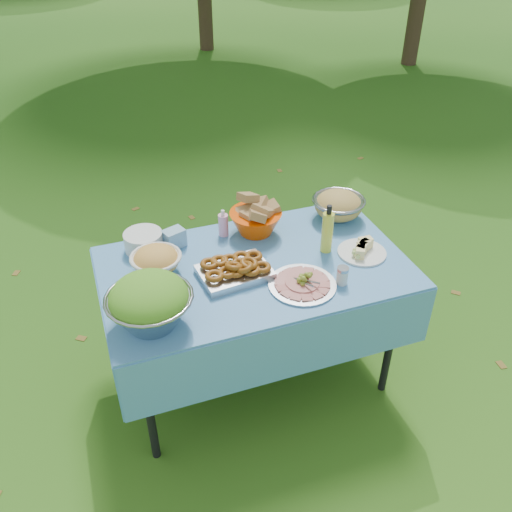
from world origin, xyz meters
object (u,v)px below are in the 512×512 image
Objects in this scene: bread_bowl at (256,217)px; pasta_bowl_steel at (338,205)px; picnic_table at (255,325)px; plate_stack at (144,241)px; oil_bottle at (328,229)px; salad_bowl at (149,302)px; charcuterie_platter at (303,279)px.

bread_bowl is 0.97× the size of pasta_bowl_steel.
pasta_bowl_steel reaches higher than picnic_table.
picnic_table is 7.59× the size of plate_stack.
picnic_table is 0.63m from oil_bottle.
salad_bowl is at bearing -155.97° from picnic_table.
pasta_bowl_steel is at bearing 25.74° from picnic_table.
charcuterie_platter reaches higher than picnic_table.
plate_stack is 0.91m from oil_bottle.
plate_stack is at bearing 177.58° from pasta_bowl_steel.
charcuterie_platter is (-0.43, -0.49, -0.04)m from pasta_bowl_steel.
plate_stack is 0.71× the size of bread_bowl.
salad_bowl reaches higher than pasta_bowl_steel.
pasta_bowl_steel is (0.47, -0.00, -0.02)m from bread_bowl.
oil_bottle is at bearing 44.60° from charcuterie_platter.
charcuterie_platter is 1.22× the size of oil_bottle.
pasta_bowl_steel is 0.65m from charcuterie_platter.
bread_bowl is 0.87× the size of charcuterie_platter.
oil_bottle is at bearing -126.48° from pasta_bowl_steel.
plate_stack is 0.83m from charcuterie_platter.
charcuterie_platter is at bearing -130.78° from pasta_bowl_steel.
picnic_table is 5.19× the size of pasta_bowl_steel.
pasta_bowl_steel is at bearing 49.22° from charcuterie_platter.
pasta_bowl_steel is 0.90× the size of charcuterie_platter.
picnic_table is at bearing -110.25° from bread_bowl.
bread_bowl reaches higher than pasta_bowl_steel.
salad_bowl is 0.83m from bread_bowl.
picnic_table is 4.09× the size of salad_bowl.
bread_bowl is 0.39m from oil_bottle.
picnic_table is 4.67× the size of charcuterie_platter.
plate_stack is (-0.47, 0.32, 0.43)m from picnic_table.
picnic_table is at bearing -179.05° from oil_bottle.
picnic_table is 5.35× the size of bread_bowl.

